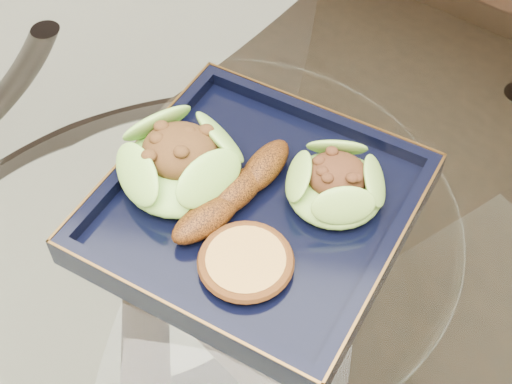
# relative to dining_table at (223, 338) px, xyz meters

# --- Properties ---
(dining_table) EXTENTS (1.13, 1.13, 0.77)m
(dining_table) POSITION_rel_dining_table_xyz_m (0.00, 0.00, 0.00)
(dining_table) COLOR white
(dining_table) RESTS_ON ground
(dining_chair) EXTENTS (0.60, 0.60, 1.04)m
(dining_chair) POSITION_rel_dining_table_xyz_m (0.17, 0.34, -0.02)
(dining_chair) COLOR black
(dining_chair) RESTS_ON ground
(navy_plate) EXTENTS (0.34, 0.34, 0.02)m
(navy_plate) POSITION_rel_dining_table_xyz_m (0.03, 0.05, 0.17)
(navy_plate) COLOR black
(navy_plate) RESTS_ON dining_table
(lettuce_wrap_left) EXTENTS (0.15, 0.15, 0.04)m
(lettuce_wrap_left) POSITION_rel_dining_table_xyz_m (-0.05, 0.07, 0.20)
(lettuce_wrap_left) COLOR #6CA630
(lettuce_wrap_left) RESTS_ON navy_plate
(lettuce_wrap_right) EXTENTS (0.11, 0.11, 0.03)m
(lettuce_wrap_right) POSITION_rel_dining_table_xyz_m (0.10, 0.07, 0.20)
(lettuce_wrap_right) COLOR olive
(lettuce_wrap_right) RESTS_ON navy_plate
(roasted_plantain) EXTENTS (0.10, 0.14, 0.03)m
(roasted_plantain) POSITION_rel_dining_table_xyz_m (0.01, 0.05, 0.20)
(roasted_plantain) COLOR #5F2D0A
(roasted_plantain) RESTS_ON navy_plate
(crumb_patty) EXTENTS (0.10, 0.10, 0.01)m
(crumb_patty) POSITION_rel_dining_table_xyz_m (0.03, -0.02, 0.19)
(crumb_patty) COLOR #C58E41
(crumb_patty) RESTS_ON navy_plate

